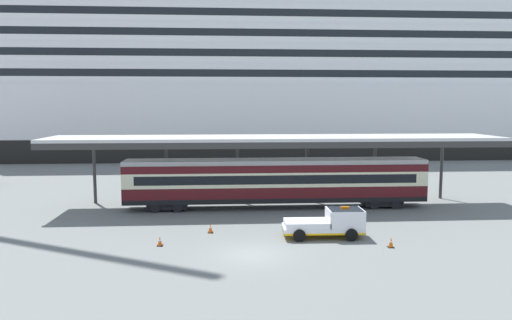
{
  "coord_description": "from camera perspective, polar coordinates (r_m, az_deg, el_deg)",
  "views": [
    {
      "loc": [
        -1.64,
        -27.28,
        8.67
      ],
      "look_at": [
        0.82,
        8.84,
        4.5
      ],
      "focal_mm": 34.16,
      "sensor_mm": 36.0,
      "label": 1
    }
  ],
  "objects": [
    {
      "name": "traffic_cone_mid",
      "position": [
        31.07,
        15.51,
        -9.29
      ],
      "size": [
        0.36,
        0.36,
        0.62
      ],
      "color": "black",
      "rests_on": "ground"
    },
    {
      "name": "platform_canopy",
      "position": [
        40.69,
        2.3,
        2.38
      ],
      "size": [
        37.53,
        6.04,
        5.97
      ],
      "color": "silver",
      "rests_on": "ground"
    },
    {
      "name": "traffic_cone_far",
      "position": [
        33.38,
        -5.36,
        -7.95
      ],
      "size": [
        0.36,
        0.36,
        0.65
      ],
      "color": "black",
      "rests_on": "ground"
    },
    {
      "name": "traffic_cone_near",
      "position": [
        30.86,
        -11.19,
        -9.31
      ],
      "size": [
        0.36,
        0.36,
        0.59
      ],
      "color": "black",
      "rests_on": "ground"
    },
    {
      "name": "service_truck",
      "position": [
        32.42,
        8.74,
        -7.21
      ],
      "size": [
        5.24,
        2.34,
        2.02
      ],
      "color": "white",
      "rests_on": "ground"
    },
    {
      "name": "ground_plane",
      "position": [
        28.67,
        -0.45,
        -11.03
      ],
      "size": [
        400.0,
        400.0,
        0.0
      ],
      "primitive_type": "plane",
      "color": "slate"
    },
    {
      "name": "train_carriage",
      "position": [
        40.64,
        2.35,
        -2.43
      ],
      "size": [
        24.89,
        2.81,
        4.11
      ],
      "color": "black",
      "rests_on": "ground"
    },
    {
      "name": "cruise_ship",
      "position": [
        87.38,
        10.46,
        10.18
      ],
      "size": [
        162.52,
        24.51,
        42.76
      ],
      "color": "black",
      "rests_on": "ground"
    }
  ]
}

